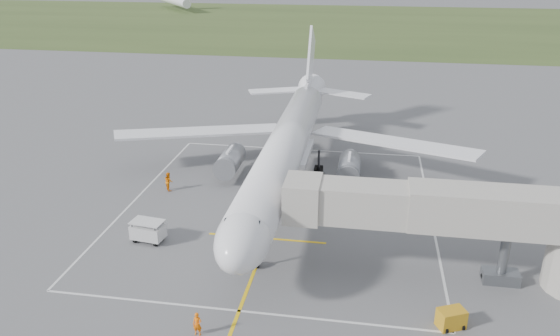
% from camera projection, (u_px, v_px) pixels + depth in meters
% --- Properties ---
extents(ground, '(700.00, 700.00, 0.00)m').
position_uv_depth(ground, '(285.00, 190.00, 54.96)').
color(ground, '#505052').
rests_on(ground, ground).
extents(grass_strip, '(700.00, 120.00, 0.02)m').
position_uv_depth(grass_strip, '(348.00, 24.00, 173.80)').
color(grass_strip, '#36481F').
rests_on(grass_strip, ground).
extents(apron_markings, '(28.20, 60.00, 0.01)m').
position_uv_depth(apron_markings, '(275.00, 216.00, 49.64)').
color(apron_markings, yellow).
rests_on(apron_markings, ground).
extents(airliner, '(38.93, 46.75, 13.52)m').
position_uv_depth(airliner, '(287.00, 146.00, 54.00)').
color(airliner, white).
rests_on(airliner, ground).
extents(jet_bridge, '(23.40, 5.00, 7.20)m').
position_uv_depth(jet_bridge, '(476.00, 222.00, 38.44)').
color(jet_bridge, '#9C958D').
rests_on(jet_bridge, ground).
extents(gpu_unit, '(2.01, 1.74, 1.28)m').
position_uv_depth(gpu_unit, '(451.00, 319.00, 34.92)').
color(gpu_unit, '#BF8817').
rests_on(gpu_unit, ground).
extents(baggage_cart, '(2.84, 1.94, 1.84)m').
position_uv_depth(baggage_cart, '(148.00, 231.00, 45.07)').
color(baggage_cart, silver).
rests_on(baggage_cart, ground).
extents(ramp_worker_nose, '(0.59, 0.39, 1.60)m').
position_uv_depth(ramp_worker_nose, '(197.00, 324.00, 34.15)').
color(ramp_worker_nose, orange).
rests_on(ramp_worker_nose, ground).
extents(ramp_worker_wing, '(1.14, 1.17, 1.90)m').
position_uv_depth(ramp_worker_wing, '(169.00, 181.00, 54.61)').
color(ramp_worker_wing, orange).
rests_on(ramp_worker_wing, ground).
extents(distant_aircraft, '(187.12, 38.14, 8.85)m').
position_uv_depth(distant_aircraft, '(388.00, 2.00, 204.93)').
color(distant_aircraft, white).
rests_on(distant_aircraft, ground).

